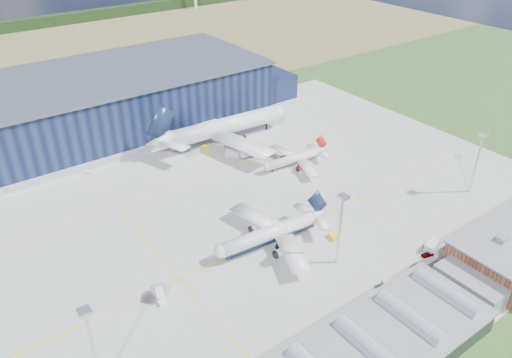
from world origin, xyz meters
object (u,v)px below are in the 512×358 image
(hangar, at_px, (129,100))
(gse_van_a, at_px, (391,283))
(airliner_widebody, at_px, (226,118))
(airstair, at_px, (157,293))
(car_b, at_px, (498,226))
(light_mast_west, at_px, (91,337))
(gse_tug_b, at_px, (333,237))
(airliner_navy, at_px, (269,227))
(gse_cart_b, at_px, (89,172))
(light_mast_east, at_px, (479,153))
(gse_tug_c, at_px, (206,148))
(gse_van_b, at_px, (232,153))
(car_a, at_px, (428,254))
(airliner_red, at_px, (293,155))
(light_mast_center, at_px, (341,219))
(gse_van_c, at_px, (432,246))
(gse_cart_a, at_px, (300,171))

(hangar, distance_m, gse_van_a, 141.72)
(airliner_widebody, relative_size, gse_van_a, 12.50)
(airstair, bearing_deg, car_b, -16.44)
(light_mast_west, bearing_deg, gse_tug_b, 6.47)
(airliner_navy, height_order, gse_cart_b, airliner_navy)
(light_mast_west, distance_m, airstair, 31.35)
(light_mast_west, distance_m, light_mast_east, 135.00)
(car_b, bearing_deg, airliner_widebody, -1.11)
(gse_tug_c, bearing_deg, gse_van_b, -54.64)
(airliner_navy, xyz_separation_m, car_a, (34.46, -31.78, -5.94))
(airliner_red, bearing_deg, gse_cart_b, -26.80)
(light_mast_center, distance_m, gse_van_c, 32.85)
(gse_van_b, height_order, car_b, gse_van_b)
(airliner_navy, distance_m, gse_cart_b, 79.53)
(light_mast_east, relative_size, airliner_navy, 0.57)
(light_mast_west, xyz_separation_m, gse_tug_c, (76.56, 83.22, -14.68))
(hangar, distance_m, gse_tug_c, 45.12)
(airliner_widebody, distance_m, gse_van_b, 16.79)
(car_a, bearing_deg, airliner_red, 12.89)
(light_mast_west, bearing_deg, light_mast_east, 0.00)
(gse_tug_c, distance_m, car_b, 111.52)
(gse_cart_a, distance_m, gse_cart_b, 79.65)
(hangar, height_order, light_mast_center, hangar)
(gse_van_b, relative_size, car_b, 1.42)
(gse_cart_b, height_order, car_a, car_a)
(hangar, distance_m, airliner_red, 81.17)
(gse_tug_c, height_order, gse_van_c, gse_van_c)
(airliner_navy, distance_m, airliner_red, 50.03)
(gse_van_b, bearing_deg, hangar, 59.84)
(airliner_navy, bearing_deg, light_mast_center, 126.12)
(light_mast_east, distance_m, gse_cart_b, 139.89)
(gse_cart_a, height_order, gse_tug_c, gse_tug_c)
(gse_cart_a, height_order, car_a, car_a)
(gse_van_b, distance_m, gse_tug_c, 12.43)
(airliner_red, bearing_deg, gse_cart_a, 85.49)
(gse_cart_a, relative_size, gse_van_c, 0.47)
(light_mast_center, height_order, airstair, light_mast_center)
(gse_cart_b, height_order, airstair, airstair)
(light_mast_east, relative_size, airliner_red, 0.76)
(gse_van_a, bearing_deg, light_mast_west, 99.60)
(airstair, bearing_deg, airliner_navy, 3.67)
(light_mast_west, relative_size, car_b, 6.04)
(gse_tug_b, relative_size, gse_tug_c, 0.96)
(gse_cart_a, relative_size, car_b, 0.69)
(airliner_widebody, xyz_separation_m, gse_van_a, (-12.81, -101.00, -9.50))
(airliner_navy, distance_m, gse_van_c, 48.84)
(light_mast_center, distance_m, gse_tug_c, 84.76)
(airliner_navy, relative_size, gse_van_c, 7.27)
(gse_van_b, bearing_deg, gse_van_c, -130.79)
(hangar, xyz_separation_m, gse_van_c, (34.05, -137.42, -10.28))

